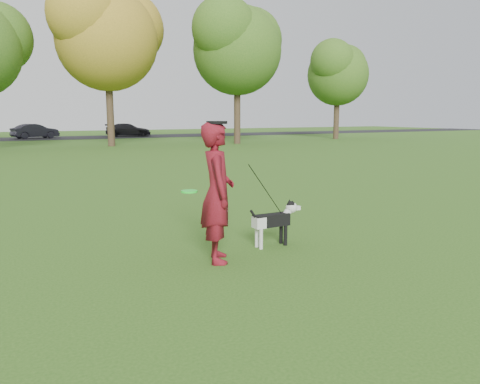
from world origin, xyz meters
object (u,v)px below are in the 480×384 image
man (217,193)px  car_mid (35,131)px  car_right (128,130)px  dog (275,219)px

man → car_mid: size_ratio=0.52×
man → car_right: bearing=6.6°
dog → car_right: bearing=78.9°
car_right → man: bearing=178.0°
car_mid → car_right: bearing=-108.8°
dog → man: bearing=-166.4°
dog → car_right: car_right is taller
car_mid → car_right: size_ratio=0.91×
dog → car_mid: size_ratio=0.25×
man → car_mid: (0.58, 40.12, -0.36)m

